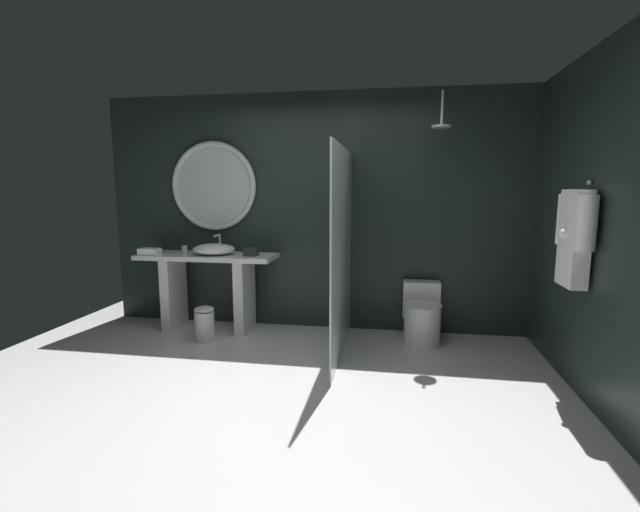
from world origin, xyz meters
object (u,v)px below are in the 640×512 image
object	(u,v)px
rain_shower_head	(442,122)
toilet	(422,315)
tissue_box	(251,252)
waste_bin	(205,323)
round_wall_mirror	(214,186)
tumbler_cup	(184,249)
hanging_bathrobe	(575,233)
folded_hand_towel	(150,252)
vessel_sink	(214,249)

from	to	relation	value
rain_shower_head	toilet	xyz separation A→B (m)	(-0.12, -0.00, -1.92)
tissue_box	waste_bin	distance (m)	0.89
round_wall_mirror	waste_bin	xyz separation A→B (m)	(0.12, -0.64, -1.41)
tumbler_cup	round_wall_mirror	bearing A→B (deg)	40.94
round_wall_mirror	rain_shower_head	bearing A→B (deg)	-6.12
tissue_box	round_wall_mirror	world-z (taller)	round_wall_mirror
hanging_bathrobe	folded_hand_towel	xyz separation A→B (m)	(-3.96, 0.86, -0.35)
vessel_sink	rain_shower_head	bearing A→B (deg)	0.12
tissue_box	hanging_bathrobe	distance (m)	3.02
tumbler_cup	tissue_box	size ratio (longest dim) A/B	0.66
hanging_bathrobe	folded_hand_towel	world-z (taller)	hanging_bathrobe
vessel_sink	folded_hand_towel	xyz separation A→B (m)	(-0.69, -0.13, -0.03)
tissue_box	round_wall_mirror	bearing A→B (deg)	151.95
tumbler_cup	vessel_sink	bearing A→B (deg)	-5.28
vessel_sink	tumbler_cup	world-z (taller)	vessel_sink
waste_bin	vessel_sink	bearing A→B (deg)	94.00
hanging_bathrobe	waste_bin	size ratio (longest dim) A/B	2.15
vessel_sink	rain_shower_head	distance (m)	2.69
tumbler_cup	waste_bin	xyz separation A→B (m)	(0.39, -0.40, -0.71)
rain_shower_head	hanging_bathrobe	bearing A→B (deg)	-47.71
vessel_sink	round_wall_mirror	bearing A→B (deg)	108.68
tumbler_cup	toilet	world-z (taller)	tumbler_cup
vessel_sink	tumbler_cup	distance (m)	0.36
vessel_sink	toilet	distance (m)	2.33
tissue_box	toilet	bearing A→B (deg)	0.41
toilet	waste_bin	xyz separation A→B (m)	(-2.22, -0.37, -0.09)
vessel_sink	waste_bin	xyz separation A→B (m)	(0.03, -0.37, -0.73)
tissue_box	hanging_bathrobe	bearing A→B (deg)	-19.03
vessel_sink	hanging_bathrobe	distance (m)	3.43
toilet	round_wall_mirror	bearing A→B (deg)	173.56
round_wall_mirror	rain_shower_head	world-z (taller)	rain_shower_head
tumbler_cup	tissue_box	distance (m)	0.79
tissue_box	folded_hand_towel	world-z (taller)	tissue_box
tissue_box	toilet	distance (m)	1.92
tissue_box	waste_bin	size ratio (longest dim) A/B	0.37
folded_hand_towel	tumbler_cup	bearing A→B (deg)	26.08
rain_shower_head	hanging_bathrobe	size ratio (longest dim) A/B	0.44
round_wall_mirror	rain_shower_head	distance (m)	2.54
tissue_box	hanging_bathrobe	world-z (taller)	hanging_bathrobe
round_wall_mirror	hanging_bathrobe	distance (m)	3.60
tumbler_cup	toilet	xyz separation A→B (m)	(2.60, -0.03, -0.62)
waste_bin	folded_hand_towel	distance (m)	1.03
vessel_sink	tumbler_cup	size ratio (longest dim) A/B	5.11
vessel_sink	folded_hand_towel	distance (m)	0.70
waste_bin	folded_hand_towel	xyz separation A→B (m)	(-0.72, 0.24, 0.70)
vessel_sink	tissue_box	distance (m)	0.43
hanging_bathrobe	folded_hand_towel	distance (m)	4.07
tissue_box	vessel_sink	bearing A→B (deg)	178.87
tissue_box	toilet	world-z (taller)	tissue_box
tissue_box	waste_bin	xyz separation A→B (m)	(-0.40, -0.36, -0.71)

